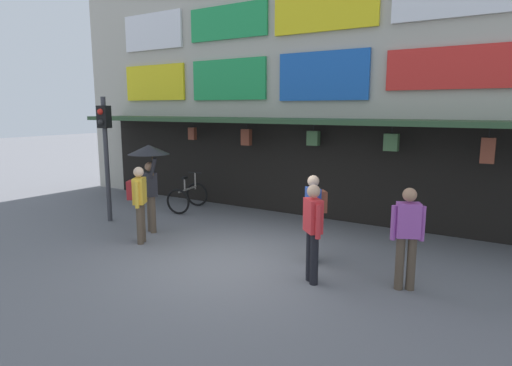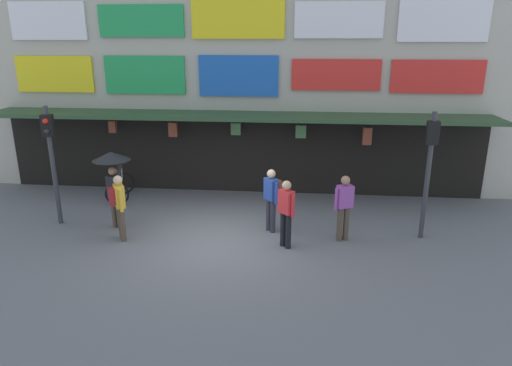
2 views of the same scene
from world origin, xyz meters
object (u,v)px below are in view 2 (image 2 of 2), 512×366
(bicycle_parked, at_px, (120,187))
(pedestrian_in_purple, at_px, (272,196))
(pedestrian_in_black, at_px, (344,205))
(traffic_light_near, at_px, (50,147))
(traffic_light_far, at_px, (430,156))
(pedestrian_in_green, at_px, (119,203))
(pedestrian_with_umbrella, at_px, (112,168))
(pedestrian_in_red, at_px, (286,210))

(bicycle_parked, xyz_separation_m, pedestrian_in_purple, (4.87, -2.01, 0.59))
(pedestrian_in_black, bearing_deg, traffic_light_near, 177.27)
(pedestrian_in_purple, bearing_deg, traffic_light_far, -0.29)
(bicycle_parked, bearing_deg, pedestrian_in_purple, -22.45)
(pedestrian_in_green, distance_m, pedestrian_with_umbrella, 1.08)
(pedestrian_in_black, distance_m, pedestrian_with_umbrella, 5.95)
(pedestrian_in_black, relative_size, pedestrian_in_red, 1.00)
(pedestrian_in_green, distance_m, pedestrian_in_red, 4.10)
(bicycle_parked, relative_size, pedestrian_in_green, 0.76)
(pedestrian_in_red, bearing_deg, pedestrian_in_purple, 113.35)
(traffic_light_far, height_order, pedestrian_in_green, traffic_light_far)
(traffic_light_near, relative_size, pedestrian_with_umbrella, 1.54)
(pedestrian_in_purple, bearing_deg, pedestrian_with_umbrella, -177.53)
(bicycle_parked, relative_size, pedestrian_in_red, 0.76)
(traffic_light_near, height_order, pedestrian_in_red, traffic_light_near)
(traffic_light_near, xyz_separation_m, traffic_light_far, (9.58, 0.02, 0.00))
(pedestrian_in_red, bearing_deg, pedestrian_in_black, 20.68)
(bicycle_parked, bearing_deg, traffic_light_near, -113.99)
(pedestrian_in_green, bearing_deg, pedestrian_with_umbrella, 118.58)
(traffic_light_near, relative_size, pedestrian_in_black, 1.90)
(pedestrian_in_purple, bearing_deg, traffic_light_near, -179.62)
(pedestrian_in_purple, height_order, pedestrian_with_umbrella, pedestrian_with_umbrella)
(pedestrian_with_umbrella, bearing_deg, pedestrian_in_black, -2.16)
(bicycle_parked, bearing_deg, pedestrian_in_red, -29.16)
(traffic_light_near, height_order, pedestrian_in_green, traffic_light_near)
(pedestrian_in_green, height_order, pedestrian_with_umbrella, pedestrian_with_umbrella)
(traffic_light_far, bearing_deg, traffic_light_near, -179.89)
(traffic_light_near, bearing_deg, pedestrian_in_red, -8.20)
(traffic_light_far, xyz_separation_m, pedestrian_in_green, (-7.50, -0.91, -1.16))
(traffic_light_far, xyz_separation_m, bicycle_parked, (-8.67, 2.03, -1.75))
(pedestrian_in_green, bearing_deg, pedestrian_in_black, 5.45)
(pedestrian_with_umbrella, bearing_deg, bicycle_parked, 109.23)
(pedestrian_in_green, xyz_separation_m, pedestrian_in_black, (5.50, 0.52, -0.04))
(bicycle_parked, bearing_deg, pedestrian_in_black, -19.87)
(pedestrian_in_red, bearing_deg, pedestrian_with_umbrella, 170.53)
(traffic_light_near, bearing_deg, bicycle_parked, 66.01)
(pedestrian_in_purple, relative_size, pedestrian_in_red, 1.00)
(traffic_light_near, relative_size, bicycle_parked, 2.50)
(bicycle_parked, bearing_deg, pedestrian_in_green, -68.26)
(traffic_light_near, relative_size, pedestrian_in_red, 1.90)
(pedestrian_in_green, relative_size, pedestrian_in_red, 1.00)
(traffic_light_near, height_order, traffic_light_far, same)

